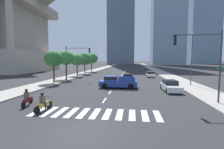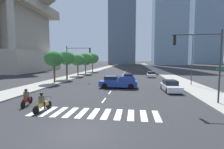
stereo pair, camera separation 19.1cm
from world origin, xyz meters
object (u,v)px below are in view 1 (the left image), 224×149
object	(u,v)px
traffic_signal_near	(203,54)
street_tree_nearest	(53,59)
motorcycle_trailing	(27,99)
street_tree_fourth	(85,59)
street_tree_second	(66,58)
street_tree_third	(77,60)
pickup_truck	(117,82)
traffic_signal_far	(75,57)
sedan_white_1	(170,86)
street_tree_fifth	(92,58)
street_lamp_east	(192,55)
motorcycle_lead	(43,104)
sedan_white_2	(150,75)
sedan_blue_0	(128,78)

from	to	relation	value
traffic_signal_near	street_tree_nearest	size ratio (longest dim) A/B	1.21
motorcycle_trailing	street_tree_fourth	xyz separation A→B (m)	(-4.14, 31.55, 3.58)
street_tree_second	street_tree_third	size ratio (longest dim) A/B	1.07
pickup_truck	traffic_signal_far	bearing A→B (deg)	-40.78
traffic_signal_far	street_tree_third	xyz separation A→B (m)	(-2.13, 7.30, -0.63)
street_tree_nearest	sedan_white_1	bearing A→B (deg)	-15.29
street_tree_fourth	street_tree_fifth	size ratio (longest dim) A/B	0.96
street_tree_nearest	street_lamp_east	bearing A→B (deg)	0.16
traffic_signal_far	street_tree_second	size ratio (longest dim) A/B	1.15
motorcycle_lead	street_tree_fourth	size ratio (longest dim) A/B	0.36
traffic_signal_near	street_lamp_east	size ratio (longest dim) A/B	0.83
sedan_white_2	traffic_signal_far	world-z (taller)	traffic_signal_far
street_tree_fourth	motorcycle_trailing	bearing A→B (deg)	-82.53
motorcycle_trailing	street_lamp_east	bearing A→B (deg)	-65.76
motorcycle_trailing	street_tree_fourth	size ratio (longest dim) A/B	0.38
street_tree_second	traffic_signal_near	bearing A→B (deg)	-39.97
sedan_blue_0	street_tree_second	distance (m)	12.77
sedan_white_1	traffic_signal_near	xyz separation A→B (m)	(1.38, -5.98, 3.86)
street_tree_fifth	street_tree_third	bearing A→B (deg)	-90.00
sedan_blue_0	traffic_signal_far	size ratio (longest dim) A/B	0.69
sedan_blue_0	street_tree_fourth	xyz separation A→B (m)	(-12.21, 12.75, 3.60)
sedan_blue_0	sedan_white_1	world-z (taller)	sedan_white_1
sedan_white_1	traffic_signal_near	bearing A→B (deg)	10.38
sedan_white_2	sedan_blue_0	bearing A→B (deg)	-33.23
sedan_white_1	traffic_signal_far	xyz separation A→B (m)	(-15.68, 9.39, 3.91)
sedan_blue_0	motorcycle_trailing	bearing A→B (deg)	-22.88
street_lamp_east	motorcycle_trailing	bearing A→B (deg)	-142.77
street_tree_third	street_tree_fourth	world-z (taller)	street_tree_fourth
pickup_truck	street_tree_nearest	bearing A→B (deg)	-15.70
motorcycle_lead	street_tree_fourth	xyz separation A→B (m)	(-6.32, 32.83, 3.57)
sedan_blue_0	traffic_signal_far	bearing A→B (deg)	-84.65
motorcycle_lead	street_tree_second	distance (m)	21.21
sedan_white_2	street_lamp_east	size ratio (longest dim) A/B	0.57
motorcycle_lead	street_tree_fifth	world-z (taller)	street_tree_fifth
sedan_blue_0	street_tree_nearest	world-z (taller)	street_tree_nearest
motorcycle_trailing	street_tree_fifth	size ratio (longest dim) A/B	0.37
street_lamp_east	sedan_white_2	bearing A→B (deg)	111.17
traffic_signal_far	motorcycle_trailing	bearing A→B (deg)	-83.61
street_tree_fourth	motorcycle_lead	bearing A→B (deg)	-79.10
traffic_signal_far	street_tree_fifth	world-z (taller)	traffic_signal_far
street_lamp_east	street_tree_second	world-z (taller)	street_lamp_east
street_tree_fifth	sedan_white_2	bearing A→B (deg)	-38.50
motorcycle_trailing	street_tree_fifth	bearing A→B (deg)	-6.99
sedan_blue_0	street_tree_third	bearing A→B (deg)	-117.39
motorcycle_lead	traffic_signal_near	bearing A→B (deg)	-66.01
sedan_white_2	motorcycle_lead	bearing A→B (deg)	-19.84
street_lamp_east	street_tree_fifth	world-z (taller)	street_lamp_east
street_tree_fifth	street_lamp_east	bearing A→B (deg)	-49.83
street_tree_fourth	sedan_white_1	bearing A→B (deg)	-52.27
street_tree_second	motorcycle_trailing	bearing A→B (deg)	-77.47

